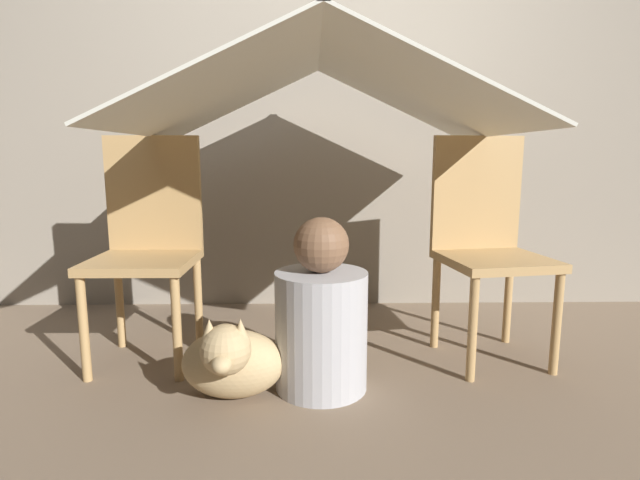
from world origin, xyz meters
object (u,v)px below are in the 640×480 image
chair_left (148,239)px  chair_right (486,238)px  person_front (321,319)px  dog (232,360)px

chair_left → chair_right: bearing=0.4°
chair_left → person_front: (0.74, -0.33, -0.25)m
chair_right → person_front: chair_right is taller
chair_left → person_front: size_ratio=1.47×
dog → person_front: bearing=17.5°
person_front → dog: person_front is taller
chair_left → chair_right: (1.46, -0.00, 0.00)m
chair_left → chair_right: 1.46m
chair_left → person_front: bearing=-23.8°
chair_right → person_front: 0.84m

